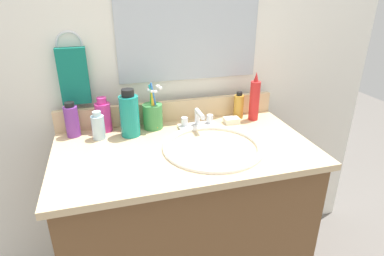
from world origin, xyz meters
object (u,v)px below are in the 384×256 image
hand_towel (74,76)px  bottle_toner_green (131,112)px  faucet (198,121)px  bottle_spray_red (254,100)px  bottle_oil_amber (239,106)px  bottle_cream_purple (72,120)px  soap_bar (231,120)px  bottle_soap_pink (103,116)px  bottle_gel_clear (98,126)px  bottle_mouthwash_teal (129,115)px  cup_green (153,115)px

hand_towel → bottle_toner_green: size_ratio=1.43×
faucet → bottle_spray_red: (0.26, 0.02, 0.06)m
faucet → bottle_oil_amber: (0.21, 0.05, 0.03)m
bottle_cream_purple → soap_bar: bearing=-4.2°
bottle_toner_green → bottle_soap_pink: size_ratio=1.08×
bottle_oil_amber → bottle_gel_clear: bearing=-175.0°
bottle_gel_clear → soap_bar: bottle_gel_clear is taller
bottle_spray_red → bottle_mouthwash_teal: size_ratio=1.13×
bottle_toner_green → soap_bar: size_ratio=2.40×
faucet → cup_green: size_ratio=0.83×
hand_towel → faucet: 0.52m
faucet → cup_green: cup_green is taller
cup_green → hand_towel: bearing=164.6°
faucet → bottle_oil_amber: bottle_oil_amber is taller
bottle_oil_amber → bottle_soap_pink: size_ratio=0.85×
bottle_cream_purple → bottle_mouthwash_teal: 0.22m
bottle_toner_green → bottle_cream_purple: bearing=-174.2°
bottle_spray_red → bottle_mouthwash_teal: 0.54m
bottle_gel_clear → bottle_mouthwash_teal: (0.12, -0.00, 0.04)m
hand_towel → bottle_mouthwash_teal: (0.19, -0.13, -0.13)m
faucet → bottle_cream_purple: (-0.49, 0.05, 0.04)m
cup_green → soap_bar: 0.34m
bottle_toner_green → cup_green: bearing=-19.6°
bottle_spray_red → soap_bar: (-0.11, -0.01, -0.08)m
cup_green → bottle_soap_pink: bearing=172.4°
bottle_toner_green → cup_green: 0.09m
bottle_gel_clear → bottle_spray_red: bearing=1.5°
bottle_gel_clear → bottle_soap_pink: bearing=72.2°
bottle_oil_amber → bottle_mouthwash_teal: (-0.48, -0.05, 0.03)m
bottle_toner_green → faucet: bearing=-16.1°
bottle_spray_red → soap_bar: size_ratio=3.34×
bottle_soap_pink → cup_green: cup_green is taller
faucet → bottle_cream_purple: 0.50m
hand_towel → cup_green: size_ratio=1.14×
bottle_toner_green → cup_green: cup_green is taller
bottle_cream_purple → bottle_toner_green: (0.23, 0.02, 0.00)m
bottle_soap_pink → bottle_mouthwash_teal: bottle_mouthwash_teal is taller
bottle_toner_green → bottle_mouthwash_teal: size_ratio=0.81×
hand_towel → bottle_oil_amber: 0.70m
bottle_toner_green → soap_bar: bearing=-9.6°
faucet → hand_towel: bearing=165.0°
faucet → soap_bar: size_ratio=2.50×
faucet → bottle_oil_amber: 0.21m
cup_green → bottle_spray_red: bearing=-3.6°
bottle_soap_pink → cup_green: (0.20, -0.03, -0.01)m
bottle_toner_green → bottle_oil_amber: bearing=-2.7°
bottle_spray_red → bottle_oil_amber: (-0.06, 0.04, -0.04)m
bottle_oil_amber → cup_green: cup_green is taller
bottle_oil_amber → bottle_mouthwash_teal: size_ratio=0.64×
faucet → bottle_mouthwash_teal: bearing=-179.9°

